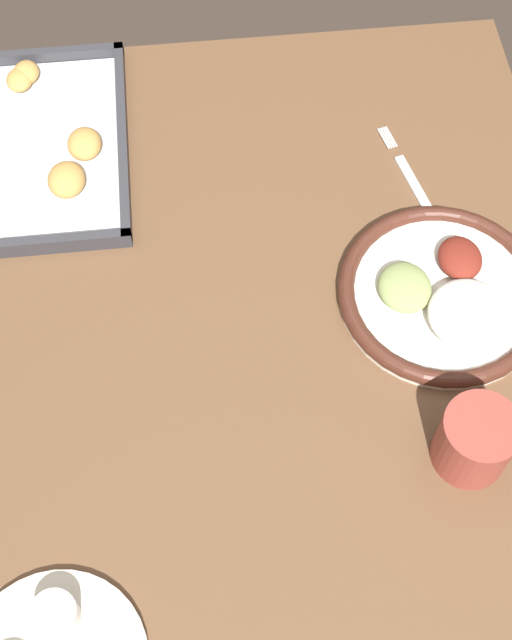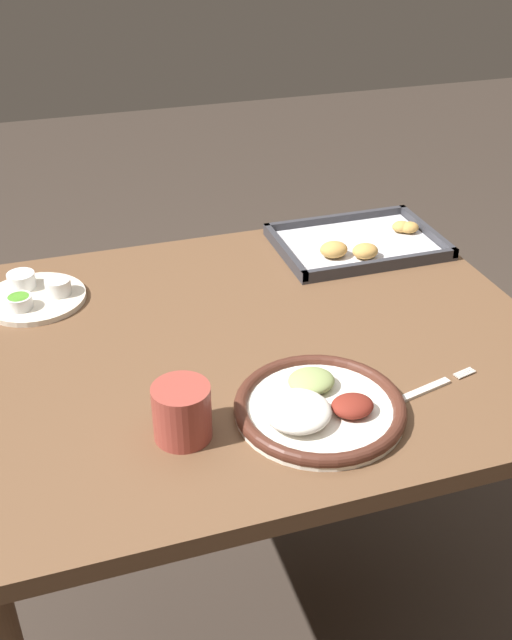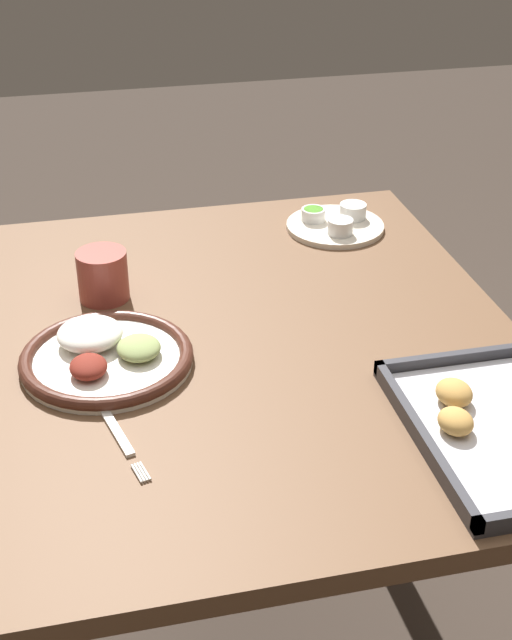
{
  "view_description": "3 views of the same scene",
  "coord_description": "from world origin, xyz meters",
  "views": [
    {
      "loc": [
        -0.48,
        0.05,
        1.67
      ],
      "look_at": [
        0.01,
        0.0,
        0.79
      ],
      "focal_mm": 50.0,
      "sensor_mm": 36.0,
      "label": 1
    },
    {
      "loc": [
        -0.31,
        -0.99,
        1.44
      ],
      "look_at": [
        0.01,
        0.0,
        0.79
      ],
      "focal_mm": 42.0,
      "sensor_mm": 36.0,
      "label": 2
    },
    {
      "loc": [
        1.11,
        -0.25,
        1.46
      ],
      "look_at": [
        0.01,
        0.0,
        0.79
      ],
      "focal_mm": 50.0,
      "sensor_mm": 36.0,
      "label": 3
    }
  ],
  "objects": [
    {
      "name": "dining_table",
      "position": [
        0.0,
        0.0,
        0.63
      ],
      "size": [
        0.97,
        0.79,
        0.76
      ],
      "color": "brown",
      "rests_on": "ground_plane"
    },
    {
      "name": "dinner_plate",
      "position": [
        0.03,
        -0.22,
        0.78
      ],
      "size": [
        0.25,
        0.25,
        0.05
      ],
      "color": "white",
      "rests_on": "dining_table"
    },
    {
      "name": "fork",
      "position": [
        0.19,
        -0.22,
        0.77
      ],
      "size": [
        0.2,
        0.06,
        0.0
      ],
      "rotation": [
        0.0,
        0.0,
        0.24
      ],
      "color": "silver",
      "rests_on": "dining_table"
    },
    {
      "name": "saucer_plate",
      "position": [
        -0.33,
        0.23,
        0.78
      ],
      "size": [
        0.18,
        0.18,
        0.04
      ],
      "color": "beige",
      "rests_on": "dining_table"
    },
    {
      "name": "baking_tray",
      "position": [
        0.31,
        0.25,
        0.77
      ],
      "size": [
        0.33,
        0.23,
        0.04
      ],
      "color": "#333338",
      "rests_on": "dining_table"
    },
    {
      "name": "drinking_cup",
      "position": [
        -0.16,
        -0.21,
        0.8
      ],
      "size": [
        0.08,
        0.08,
        0.08
      ],
      "color": "#993D33",
      "rests_on": "dining_table"
    }
  ]
}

